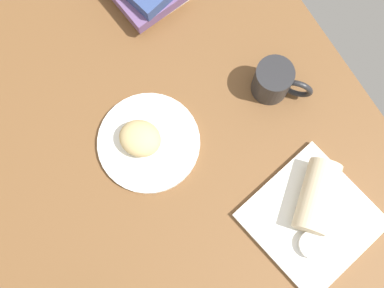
{
  "coord_description": "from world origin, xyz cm",
  "views": [
    {
      "loc": [
        26.12,
        -6.83,
        108.28
      ],
      "look_at": [
        5.45,
        5.36,
        7.0
      ],
      "focal_mm": 46.5,
      "sensor_mm": 36.0,
      "label": 1
    }
  ],
  "objects_px": {
    "round_plate": "(149,143)",
    "sauce_cup": "(313,245)",
    "square_plate": "(311,219)",
    "coffee_mug": "(274,81)",
    "scone_pastry": "(140,138)",
    "breakfast_wrap": "(317,197)"
  },
  "relations": [
    {
      "from": "round_plate",
      "to": "square_plate",
      "type": "height_order",
      "value": "square_plate"
    },
    {
      "from": "scone_pastry",
      "to": "coffee_mug",
      "type": "bearing_deg",
      "value": 83.06
    },
    {
      "from": "coffee_mug",
      "to": "round_plate",
      "type": "bearing_deg",
      "value": -95.4
    },
    {
      "from": "round_plate",
      "to": "coffee_mug",
      "type": "bearing_deg",
      "value": 84.6
    },
    {
      "from": "sauce_cup",
      "to": "coffee_mug",
      "type": "distance_m",
      "value": 0.35
    },
    {
      "from": "round_plate",
      "to": "sauce_cup",
      "type": "bearing_deg",
      "value": 26.77
    },
    {
      "from": "round_plate",
      "to": "sauce_cup",
      "type": "xyz_separation_m",
      "value": [
        0.36,
        0.18,
        0.02
      ]
    },
    {
      "from": "square_plate",
      "to": "breakfast_wrap",
      "type": "bearing_deg",
      "value": 144.11
    },
    {
      "from": "coffee_mug",
      "to": "scone_pastry",
      "type": "bearing_deg",
      "value": -96.94
    },
    {
      "from": "breakfast_wrap",
      "to": "square_plate",
      "type": "bearing_deg",
      "value": 102.9
    },
    {
      "from": "square_plate",
      "to": "coffee_mug",
      "type": "height_order",
      "value": "coffee_mug"
    },
    {
      "from": "round_plate",
      "to": "sauce_cup",
      "type": "relative_size",
      "value": 3.85
    },
    {
      "from": "square_plate",
      "to": "breakfast_wrap",
      "type": "height_order",
      "value": "breakfast_wrap"
    },
    {
      "from": "square_plate",
      "to": "breakfast_wrap",
      "type": "relative_size",
      "value": 1.62
    },
    {
      "from": "scone_pastry",
      "to": "square_plate",
      "type": "relative_size",
      "value": 0.38
    },
    {
      "from": "round_plate",
      "to": "breakfast_wrap",
      "type": "bearing_deg",
      "value": 40.06
    },
    {
      "from": "square_plate",
      "to": "breakfast_wrap",
      "type": "distance_m",
      "value": 0.06
    },
    {
      "from": "square_plate",
      "to": "sauce_cup",
      "type": "bearing_deg",
      "value": -35.89
    },
    {
      "from": "round_plate",
      "to": "scone_pastry",
      "type": "relative_size",
      "value": 2.48
    },
    {
      "from": "sauce_cup",
      "to": "breakfast_wrap",
      "type": "bearing_deg",
      "value": 144.11
    },
    {
      "from": "sauce_cup",
      "to": "coffee_mug",
      "type": "relative_size",
      "value": 0.51
    },
    {
      "from": "square_plate",
      "to": "coffee_mug",
      "type": "bearing_deg",
      "value": 163.54
    }
  ]
}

